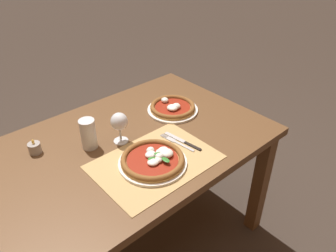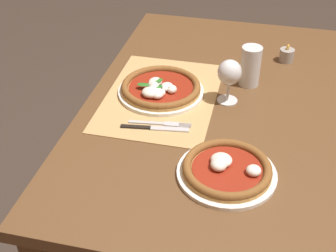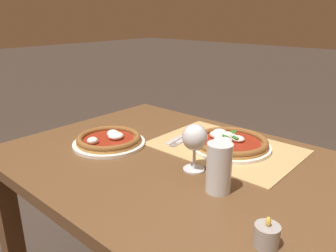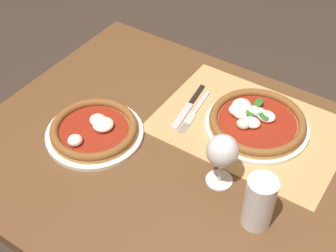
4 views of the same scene
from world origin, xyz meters
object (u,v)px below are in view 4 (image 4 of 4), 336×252
object	(u,v)px
pizza_far	(94,130)
pint_glass	(259,203)
fork	(195,112)
knife	(189,106)
pizza_near	(256,122)
wine_glass	(222,153)

from	to	relation	value
pizza_far	pint_glass	world-z (taller)	pint_glass
fork	knife	world-z (taller)	knife
pizza_far	knife	distance (m)	0.29
pizza_near	pint_glass	world-z (taller)	pint_glass
pizza_near	pizza_far	xyz separation A→B (m)	(0.37, 0.28, -0.00)
wine_glass	fork	xyz separation A→B (m)	(0.19, -0.19, -0.10)
pizza_far	fork	size ratio (longest dim) A/B	1.38
pint_glass	knife	xyz separation A→B (m)	(0.35, -0.26, -0.06)
wine_glass	knife	xyz separation A→B (m)	(0.21, -0.20, -0.10)
pizza_near	pint_glass	xyz separation A→B (m)	(-0.14, 0.29, 0.05)
pizza_near	wine_glass	size ratio (longest dim) A/B	1.92
pizza_near	pint_glass	distance (m)	0.33
pizza_far	knife	world-z (taller)	pizza_far
pizza_near	knife	world-z (taller)	pizza_near
wine_glass	fork	distance (m)	0.28
pizza_near	pizza_far	distance (m)	0.46
pizza_far	fork	distance (m)	0.30
fork	knife	distance (m)	0.03
knife	fork	bearing A→B (deg)	158.19
wine_glass	pint_glass	bearing A→B (deg)	155.35
pint_glass	knife	distance (m)	0.44
pizza_near	fork	world-z (taller)	pizza_near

